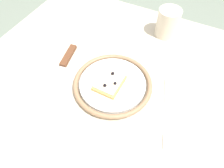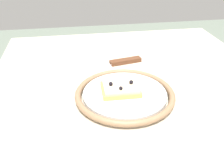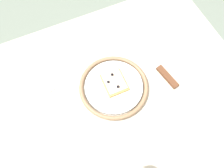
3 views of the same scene
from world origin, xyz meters
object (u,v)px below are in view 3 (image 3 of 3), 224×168
object	(u,v)px
dining_table	(106,115)
fork	(64,104)
plate	(114,87)
knife	(161,71)
pizza_slice_near	(114,82)

from	to	relation	value
dining_table	fork	size ratio (longest dim) A/B	4.87
plate	knife	distance (m)	0.17
dining_table	plate	size ratio (longest dim) A/B	4.36
pizza_slice_near	fork	size ratio (longest dim) A/B	0.43
plate	knife	bearing A→B (deg)	-3.65
knife	fork	world-z (taller)	knife
plate	knife	world-z (taller)	plate
dining_table	fork	xyz separation A→B (m)	(-0.12, 0.05, 0.13)
plate	dining_table	bearing A→B (deg)	-141.15
knife	fork	xyz separation A→B (m)	(-0.33, 0.02, -0.00)
fork	dining_table	bearing A→B (deg)	-23.03
dining_table	knife	distance (m)	0.25
pizza_slice_near	fork	world-z (taller)	pizza_slice_near
dining_table	plate	xyz separation A→B (m)	(0.05, 0.04, 0.14)
dining_table	pizza_slice_near	xyz separation A→B (m)	(0.05, 0.05, 0.15)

